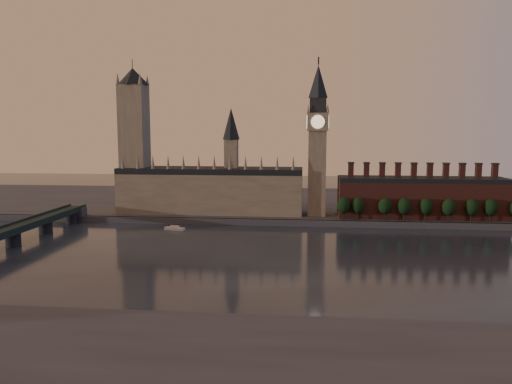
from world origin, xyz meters
The scene contains 15 objects.
ground centered at (0.00, 0.00, 0.00)m, with size 900.00×900.00×0.00m, color black.
north_bank centered at (0.00, 178.04, 2.00)m, with size 900.00×182.00×4.00m.
palace_of_westminster centered at (-64.41, 114.91, 21.63)m, with size 130.00×30.30×74.00m.
victoria_tower centered at (-120.00, 115.00, 59.09)m, with size 24.00×24.00×108.00m.
big_ben centered at (10.00, 110.00, 56.83)m, with size 15.00×15.00×107.00m.
chimney_block centered at (80.00, 110.00, 17.82)m, with size 110.00×25.00×37.00m.
embankment_tree_0 centered at (27.46, 94.23, 13.47)m, with size 8.60×8.60×14.88m.
embankment_tree_1 centered at (36.79, 94.90, 13.47)m, with size 8.60×8.60×14.88m.
embankment_tree_2 centered at (54.00, 94.14, 13.47)m, with size 8.60×8.60×14.88m.
embankment_tree_3 centered at (66.14, 93.85, 13.47)m, with size 8.60×8.60×14.88m.
embankment_tree_4 centered at (80.10, 94.77, 13.47)m, with size 8.60×8.60×14.88m.
embankment_tree_5 centered at (94.12, 93.53, 13.47)m, with size 8.60×8.60×14.88m.
embankment_tree_6 centered at (108.65, 95.01, 13.47)m, with size 8.60×8.60×14.88m.
embankment_tree_7 centered at (120.36, 95.26, 13.47)m, with size 8.60×8.60×14.88m.
river_boat centered at (-79.57, 69.28, 1.01)m, with size 13.69×6.98×2.63m.
Camera 1 is at (2.70, -233.15, 62.99)m, focal length 35.00 mm.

